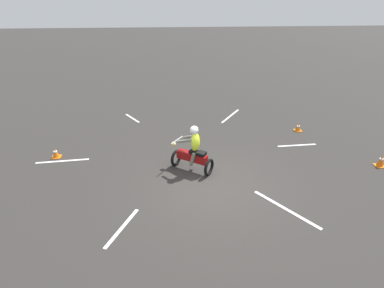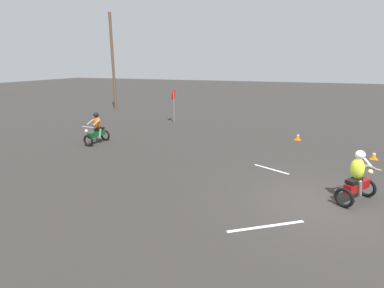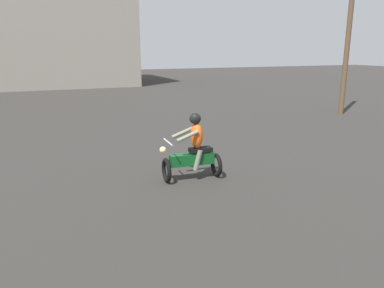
# 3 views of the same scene
# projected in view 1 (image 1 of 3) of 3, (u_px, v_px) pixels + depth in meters

# --- Properties ---
(ground_plane) EXTENTS (120.00, 120.00, 0.00)m
(ground_plane) POSITION_uv_depth(u_px,v_px,m) (213.00, 186.00, 9.47)
(ground_plane) COLOR #2D2B28
(motorcycle_rider_foreground) EXTENTS (1.49, 1.31, 1.66)m
(motorcycle_rider_foreground) POSITION_uv_depth(u_px,v_px,m) (193.00, 152.00, 10.02)
(motorcycle_rider_foreground) COLOR black
(motorcycle_rider_foreground) RESTS_ON ground
(traffic_cone_near_left) EXTENTS (0.32, 0.32, 0.36)m
(traffic_cone_near_left) POSITION_uv_depth(u_px,v_px,m) (56.00, 153.00, 11.11)
(traffic_cone_near_left) COLOR orange
(traffic_cone_near_left) RESTS_ON ground
(traffic_cone_mid_center) EXTENTS (0.32, 0.32, 0.33)m
(traffic_cone_mid_center) POSITION_uv_depth(u_px,v_px,m) (298.00, 128.00, 13.36)
(traffic_cone_mid_center) COLOR orange
(traffic_cone_mid_center) RESTS_ON ground
(traffic_cone_mid_left) EXTENTS (0.32, 0.32, 0.43)m
(traffic_cone_mid_left) POSITION_uv_depth(u_px,v_px,m) (381.00, 161.00, 10.50)
(traffic_cone_mid_left) COLOR orange
(traffic_cone_mid_left) RESTS_ON ground
(lane_stripe_e) EXTENTS (1.87, 0.22, 0.01)m
(lane_stripe_e) POSITION_uv_depth(u_px,v_px,m) (63.00, 161.00, 10.92)
(lane_stripe_e) COLOR silver
(lane_stripe_e) RESTS_ON ground
(lane_stripe_ne) EXTENTS (0.77, 1.45, 0.01)m
(lane_stripe_ne) POSITION_uv_depth(u_px,v_px,m) (122.00, 227.00, 7.74)
(lane_stripe_ne) COLOR silver
(lane_stripe_ne) RESTS_ON ground
(lane_stripe_nw) EXTENTS (1.31, 1.87, 0.01)m
(lane_stripe_nw) POSITION_uv_depth(u_px,v_px,m) (286.00, 209.00, 8.43)
(lane_stripe_nw) COLOR silver
(lane_stripe_nw) RESTS_ON ground
(lane_stripe_w) EXTENTS (1.61, 0.15, 0.01)m
(lane_stripe_w) POSITION_uv_depth(u_px,v_px,m) (297.00, 145.00, 12.10)
(lane_stripe_w) COLOR silver
(lane_stripe_w) RESTS_ON ground
(lane_stripe_sw) EXTENTS (1.31, 1.83, 0.01)m
(lane_stripe_sw) POSITION_uv_depth(u_px,v_px,m) (231.00, 116.00, 15.14)
(lane_stripe_sw) COLOR silver
(lane_stripe_sw) RESTS_ON ground
(lane_stripe_se) EXTENTS (0.81, 1.25, 0.01)m
(lane_stripe_se) POSITION_uv_depth(u_px,v_px,m) (132.00, 118.00, 14.85)
(lane_stripe_se) COLOR silver
(lane_stripe_se) RESTS_ON ground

